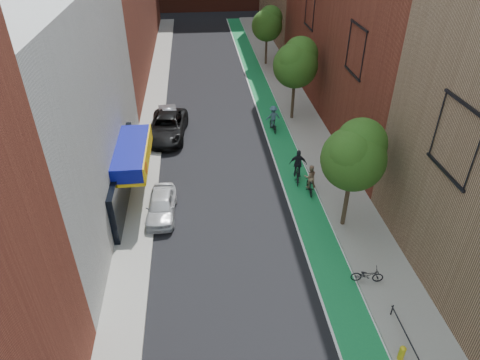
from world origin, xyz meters
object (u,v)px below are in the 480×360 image
object	(u,v)px
cyclist_lane_far	(273,120)
cyclist_lane_mid	(298,169)
parked_car_silver	(168,117)
parked_car_white	(161,205)
fire_hydrant	(402,353)
cyclist_lane_near	(310,181)
parked_car_black	(167,127)

from	to	relation	value
cyclist_lane_far	cyclist_lane_mid	bearing A→B (deg)	85.54
parked_car_silver	cyclist_lane_far	distance (m)	8.49
parked_car_white	fire_hydrant	world-z (taller)	parked_car_white
cyclist_lane_near	fire_hydrant	bearing A→B (deg)	95.32
fire_hydrant	parked_car_black	bearing A→B (deg)	115.76
cyclist_lane_far	fire_hydrant	world-z (taller)	cyclist_lane_far
parked_car_white	parked_car_black	bearing A→B (deg)	92.41
cyclist_lane_mid	fire_hydrant	bearing A→B (deg)	106.30
parked_car_black	parked_car_silver	distance (m)	2.04
cyclist_lane_mid	parked_car_silver	bearing A→B (deg)	-36.11
parked_car_silver	cyclist_lane_mid	bearing A→B (deg)	-52.84
fire_hydrant	cyclist_lane_mid	bearing A→B (deg)	95.44
cyclist_lane_near	cyclist_lane_mid	distance (m)	1.43
cyclist_lane_far	fire_hydrant	xyz separation A→B (m)	(1.62, -20.68, -0.36)
parked_car_black	cyclist_lane_mid	size ratio (longest dim) A/B	2.64
parked_car_silver	cyclist_lane_near	bearing A→B (deg)	-55.20
parked_car_white	parked_car_black	world-z (taller)	parked_car_black
parked_car_silver	cyclist_lane_mid	xyz separation A→B (m)	(8.63, -9.24, 0.23)
parked_car_black	fire_hydrant	size ratio (longest dim) A/B	7.85
parked_car_black	parked_car_silver	world-z (taller)	parked_car_black
cyclist_lane_near	parked_car_black	bearing A→B (deg)	-41.74
cyclist_lane_mid	cyclist_lane_far	xyz separation A→B (m)	(-0.35, 7.38, 0.02)
cyclist_lane_far	fire_hydrant	bearing A→B (deg)	87.30
cyclist_lane_near	fire_hydrant	world-z (taller)	cyclist_lane_near
parked_car_black	cyclist_lane_far	bearing A→B (deg)	6.86
cyclist_lane_far	cyclist_lane_near	bearing A→B (deg)	88.20
parked_car_silver	cyclist_lane_near	world-z (taller)	cyclist_lane_near
parked_car_white	parked_car_black	xyz separation A→B (m)	(0.00, 9.91, 0.15)
parked_car_white	parked_car_black	distance (m)	9.91
parked_car_white	cyclist_lane_near	world-z (taller)	cyclist_lane_near
parked_car_silver	fire_hydrant	distance (m)	24.62
parked_car_white	cyclist_lane_far	bearing A→B (deg)	53.01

